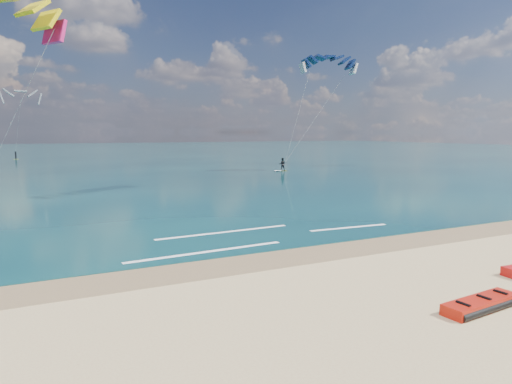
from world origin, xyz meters
TOP-DOWN VIEW (x-y plane):
  - ground at (0.00, 40.00)m, footprint 320.00×320.00m
  - wet_sand_strip at (0.00, 3.00)m, footprint 320.00×2.40m
  - sea at (0.00, 104.00)m, footprint 320.00×200.00m
  - packed_kite_left at (2.20, -3.97)m, footprint 2.88×1.22m
  - kitesurfer_far at (22.14, 36.40)m, footprint 10.98×4.88m
  - shoreline_foam at (0.24, 6.50)m, footprint 13.77×3.65m

SIDE VIEW (x-z plane):
  - ground at x=0.00m, z-range 0.00..0.00m
  - packed_kite_left at x=2.20m, z-range -0.18..0.18m
  - wet_sand_strip at x=0.00m, z-range 0.00..0.01m
  - sea at x=0.00m, z-range 0.00..0.04m
  - shoreline_foam at x=0.24m, z-range 0.04..0.05m
  - kitesurfer_far at x=22.14m, z-range 0.42..15.76m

